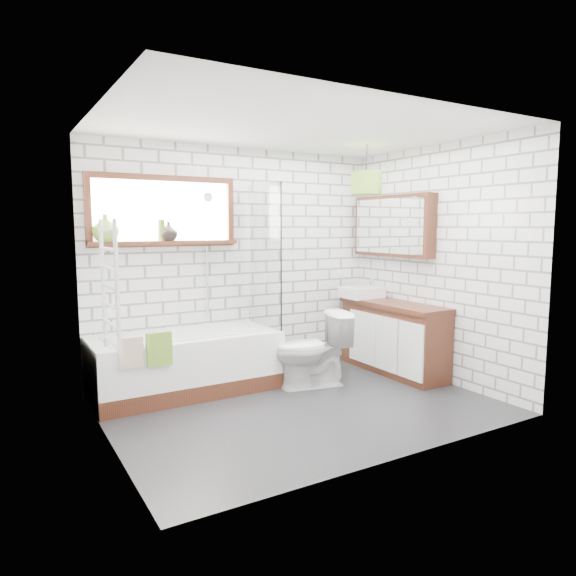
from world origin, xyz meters
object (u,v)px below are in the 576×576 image
basin (362,292)px  pendant (366,183)px  bathtub (186,363)px  toilet (312,350)px  vanity (393,337)px

basin → pendant: 1.37m
basin → pendant: size_ratio=1.35×
basin → bathtub: bearing=179.7°
basin → pendant: (-0.35, -0.48, 1.24)m
toilet → bathtub: bearing=-100.5°
toilet → pendant: (0.67, 0.00, 1.71)m
bathtub → vanity: 2.32m
basin → toilet: (-1.02, -0.48, -0.47)m
bathtub → pendant: size_ratio=5.65×
bathtub → basin: basin is taller
bathtub → vanity: bearing=-12.7°
vanity → basin: (-0.06, 0.50, 0.46)m
bathtub → pendant: pendant is taller
vanity → toilet: vanity is taller
bathtub → vanity: size_ratio=1.30×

